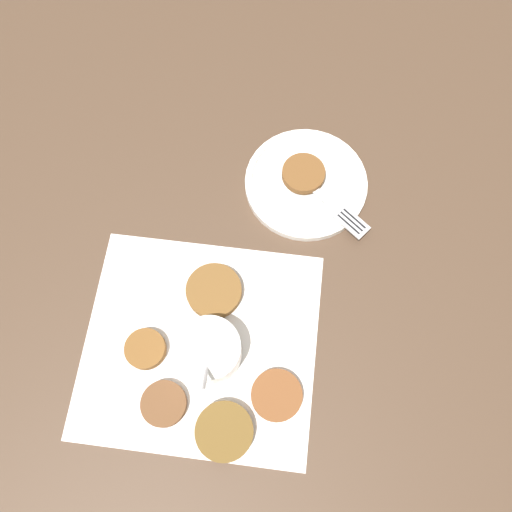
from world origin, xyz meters
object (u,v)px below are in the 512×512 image
Objects in this scene: serving_plate at (306,183)px; fritter_on_plate at (303,174)px; fork at (337,210)px; sauce_bowl at (208,352)px.

serving_plate is 0.02m from fritter_on_plate.
fritter_on_plate is 0.08m from fork.
sauce_bowl is at bearing 61.67° from fork.
sauce_bowl is 0.78× the size of fork.
fritter_on_plate is (-0.08, -0.32, -0.00)m from sauce_bowl.
sauce_bowl is 0.31m from fork.
sauce_bowl reaches higher than fork.
fork is at bearing 143.36° from serving_plate.
sauce_bowl is 0.53× the size of serving_plate.
fork is (-0.07, 0.05, -0.00)m from fritter_on_plate.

